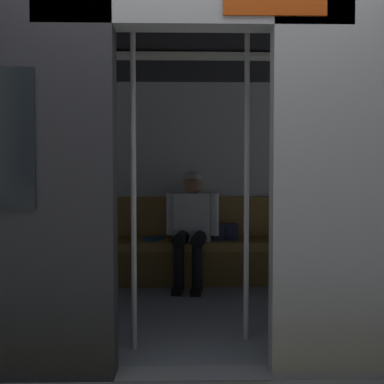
# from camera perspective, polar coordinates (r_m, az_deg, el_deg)

# --- Properties ---
(ground_plane) EXTENTS (60.00, 60.00, 0.00)m
(ground_plane) POSITION_cam_1_polar(r_m,az_deg,el_deg) (2.77, 0.15, -22.27)
(ground_plane) COLOR gray
(train_car) EXTENTS (6.40, 2.65, 2.28)m
(train_car) POSITION_cam_1_polar(r_m,az_deg,el_deg) (3.68, -1.09, 7.68)
(train_car) COLOR #ADAFB5
(train_car) RESTS_ON ground_plane
(bench_seat) EXTENTS (2.50, 0.44, 0.45)m
(bench_seat) POSITION_cam_1_polar(r_m,az_deg,el_deg) (4.73, -0.46, -7.52)
(bench_seat) COLOR olive
(bench_seat) RESTS_ON ground_plane
(person_seated) EXTENTS (0.55, 0.71, 1.18)m
(person_seated) POSITION_cam_1_polar(r_m,az_deg,el_deg) (4.63, -0.03, -3.65)
(person_seated) COLOR silver
(person_seated) RESTS_ON ground_plane
(handbag) EXTENTS (0.26, 0.15, 0.17)m
(handbag) POSITION_cam_1_polar(r_m,az_deg,el_deg) (4.80, 4.24, -5.08)
(handbag) COLOR #262D4C
(handbag) RESTS_ON bench_seat
(book) EXTENTS (0.25, 0.27, 0.03)m
(book) POSITION_cam_1_polar(r_m,az_deg,el_deg) (4.79, -4.96, -5.95)
(book) COLOR #26598C
(book) RESTS_ON bench_seat
(grab_pole_door) EXTENTS (0.04, 0.04, 2.14)m
(grab_pole_door) POSITION_cam_1_polar(r_m,az_deg,el_deg) (2.92, -7.47, 0.72)
(grab_pole_door) COLOR silver
(grab_pole_door) RESTS_ON ground_plane
(grab_pole_far) EXTENTS (0.04, 0.04, 2.14)m
(grab_pole_far) POSITION_cam_1_polar(r_m,az_deg,el_deg) (3.08, 6.97, 0.80)
(grab_pole_far) COLOR silver
(grab_pole_far) RESTS_ON ground_plane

